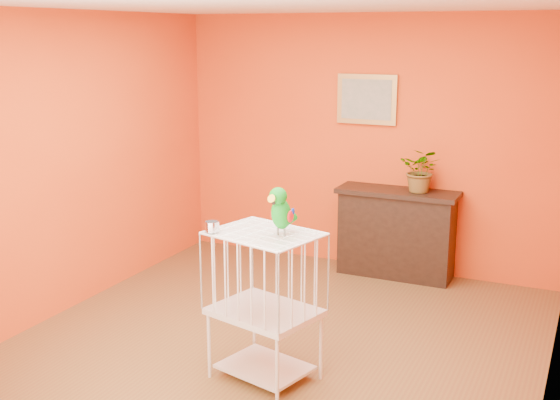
% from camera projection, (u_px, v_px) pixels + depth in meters
% --- Properties ---
extents(ground, '(4.50, 4.50, 0.00)m').
position_uv_depth(ground, '(273.00, 347.00, 5.50)').
color(ground, brown).
rests_on(ground, ground).
extents(room_shell, '(4.50, 4.50, 4.50)m').
position_uv_depth(room_shell, '(272.00, 148.00, 5.13)').
color(room_shell, '#CF4513').
rests_on(room_shell, ground).
extents(console_cabinet, '(1.20, 0.43, 0.89)m').
position_uv_depth(console_cabinet, '(396.00, 233.00, 7.03)').
color(console_cabinet, black).
rests_on(console_cabinet, ground).
extents(potted_plant, '(0.41, 0.45, 0.34)m').
position_uv_depth(potted_plant, '(420.00, 176.00, 6.75)').
color(potted_plant, '#26722D').
rests_on(potted_plant, console_cabinet).
extents(framed_picture, '(0.62, 0.04, 0.50)m').
position_uv_depth(framed_picture, '(367.00, 99.00, 7.05)').
color(framed_picture, '#A87F3C').
rests_on(framed_picture, room_shell).
extents(birdcage, '(0.81, 0.70, 1.08)m').
position_uv_depth(birdcage, '(265.00, 304.00, 4.88)').
color(birdcage, beige).
rests_on(birdcage, ground).
extents(feed_cup, '(0.10, 0.10, 0.07)m').
position_uv_depth(feed_cup, '(212.00, 226.00, 4.77)').
color(feed_cup, silver).
rests_on(feed_cup, birdcage).
extents(parrot, '(0.17, 0.30, 0.34)m').
position_uv_depth(parrot, '(281.00, 210.00, 4.67)').
color(parrot, '#59544C').
rests_on(parrot, birdcage).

